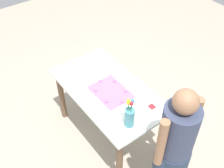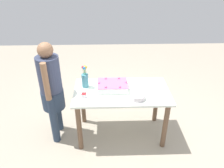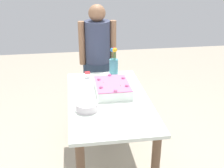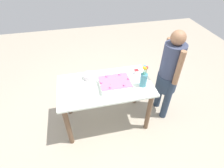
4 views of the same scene
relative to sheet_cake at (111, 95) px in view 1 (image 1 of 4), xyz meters
The scene contains 8 objects.
ground_plane 0.84m from the sheet_cake, 156.26° to the left, with size 8.00×8.00×0.00m, color #A89C88.
dining_table 0.24m from the sheet_cake, 156.26° to the left, with size 1.33×0.74×0.78m.
sheet_cake is the anchor object (origin of this frame).
serving_plate_with_slice 0.44m from the sheet_cake, 29.27° to the left, with size 0.22×0.22×0.07m.
cake_knife 0.56m from the sheet_cake, behind, with size 0.18×0.02×0.00m, color silver.
flower_vase 0.40m from the sheet_cake, 10.39° to the right, with size 0.09×0.09×0.33m.
fruit_bowl 0.41m from the sheet_cake, 140.07° to the left, with size 0.19×0.19×0.07m, color silver.
person_standing 0.84m from the sheet_cake, ahead, with size 0.31×0.45×1.49m.
Camera 1 is at (1.77, -1.26, 2.86)m, focal length 45.00 mm.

